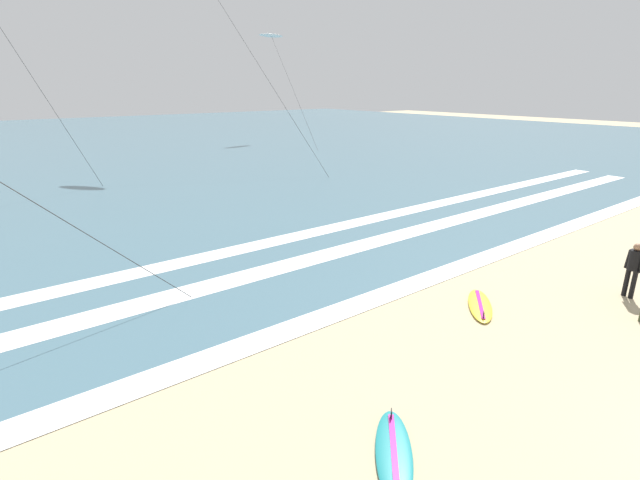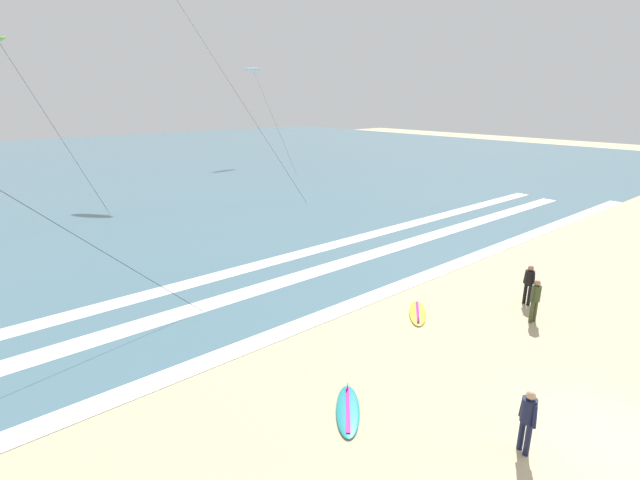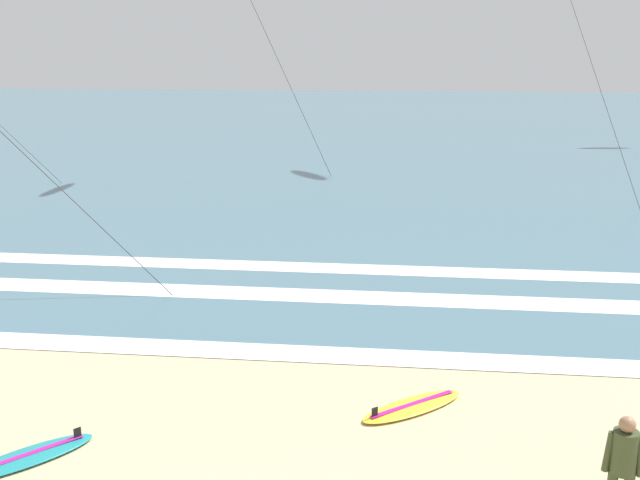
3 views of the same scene
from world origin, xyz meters
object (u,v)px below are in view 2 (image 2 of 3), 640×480
Objects in this scene: surfer_right_near at (529,281)px; surfer_left_near at (528,416)px; kite_white_high_right at (253,70)px; surfer_left_far at (535,297)px; surfboard_right_spare at (418,313)px; surfboard_near_water at (348,410)px.

surfer_right_near and surfer_left_near have the same top height.
surfer_right_near is 0.14× the size of kite_white_high_right.
kite_white_high_right is at bearing 69.35° from surfer_left_far.
surfboard_right_spare is (-2.61, 3.04, -0.91)m from surfer_left_far.
surfboard_near_water is (-8.43, 0.71, -0.91)m from surfer_left_far.
surfer_left_far is 0.14× the size of kite_white_high_right.
surfer_right_near is at bearing 25.89° from surfer_left_near.
surfer_left_near is at bearing -122.61° from surfboard_right_spare.
surfer_right_near is 0.82× the size of surfboard_near_water.
surfboard_near_water is (-9.69, -0.13, -0.91)m from surfer_right_near.
kite_white_high_right reaches higher than surfer_left_near.
surfboard_near_water is at bearing 119.64° from surfer_left_near.
surfer_right_near is 44.75m from kite_white_high_right.
surfer_left_near is at bearing -155.83° from surfer_left_far.
surfboard_near_water is at bearing 175.18° from surfer_left_far.
kite_white_high_right is (24.28, 41.32, 10.58)m from surfboard_near_water.
kite_white_high_right reaches higher than surfer_left_far.
surfer_left_far is 45.95m from kite_white_high_right.
surfer_right_near is at bearing -109.50° from kite_white_high_right.
surfer_right_near is at bearing 33.85° from surfer_left_far.
surfer_left_near is (-7.65, -3.71, 0.00)m from surfer_right_near.
surfer_left_far reaches higher than surfboard_near_water.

